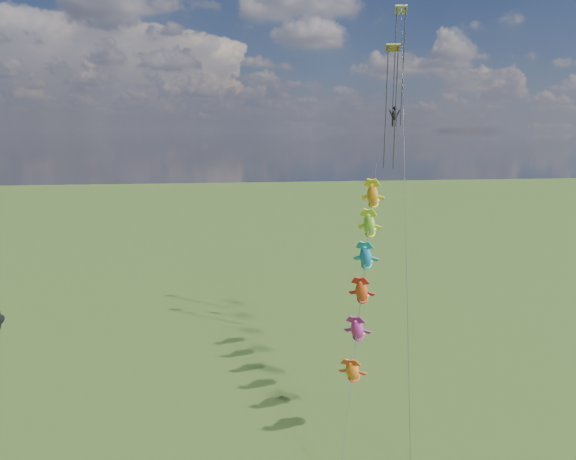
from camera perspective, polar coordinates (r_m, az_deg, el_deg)
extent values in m
cylinder|color=black|center=(30.63, 8.70, -7.36)|extent=(6.06, 14.65, 16.02)
ellipsoid|color=orange|center=(28.84, 7.65, -16.21)|extent=(1.53, 2.28, 2.16)
ellipsoid|color=#D8339C|center=(29.66, 8.21, -11.57)|extent=(1.53, 2.28, 2.16)
ellipsoid|color=orange|center=(30.67, 8.72, -7.21)|extent=(1.53, 2.28, 2.16)
ellipsoid|color=blue|center=(31.84, 9.19, -3.15)|extent=(1.53, 2.28, 2.16)
ellipsoid|color=green|center=(33.17, 9.62, 0.60)|extent=(1.53, 2.28, 2.16)
ellipsoid|color=red|center=(34.63, 10.01, 4.05)|extent=(1.53, 2.28, 2.16)
cylinder|color=black|center=(32.74, 13.71, 4.10)|extent=(4.24, 16.57, 27.60)
cube|color=green|center=(38.32, 12.35, 20.37)|extent=(1.13, 0.83, 0.55)
cylinder|color=black|center=(37.76, 11.52, 13.68)|extent=(0.08, 0.08, 8.98)
cylinder|color=black|center=(37.99, 12.57, 13.62)|extent=(0.08, 0.08, 8.98)
cube|color=blue|center=(42.01, 13.25, 24.10)|extent=(1.10, 0.88, 0.64)
cylinder|color=black|center=(41.14, 12.48, 18.02)|extent=(0.08, 0.08, 9.02)
cylinder|color=black|center=(41.36, 13.40, 17.94)|extent=(0.08, 0.08, 9.02)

